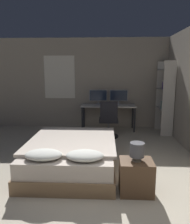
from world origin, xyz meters
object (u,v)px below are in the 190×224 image
at_px(keyboard, 108,106).
at_px(office_chair, 109,122).
at_px(bedside_lamp, 137,150).
at_px(desk, 108,108).
at_px(monitor_left, 98,96).
at_px(monitor_right, 119,96).
at_px(computer_mouse, 118,106).
at_px(nightstand, 136,177).
at_px(bookshelf, 166,95).
at_px(bed, 72,155).

bearing_deg(keyboard, office_chair, -89.79).
bearing_deg(office_chair, bedside_lamp, -82.11).
xyz_separation_m(desk, keyboard, (0.00, -0.18, 0.10)).
distance_m(monitor_left, monitor_right, 0.62).
distance_m(monitor_right, computer_mouse, 0.44).
bearing_deg(nightstand, bedside_lamp, 0.00).
relative_size(bedside_lamp, computer_mouse, 3.80).
xyz_separation_m(nightstand, monitor_left, (-0.68, 3.60, 0.75)).
distance_m(keyboard, office_chair, 0.69).
relative_size(keyboard, bookshelf, 0.17).
bearing_deg(monitor_right, bedside_lamp, -89.07).
bearing_deg(computer_mouse, desk, 145.34).
xyz_separation_m(monitor_left, office_chair, (0.31, -0.97, -0.58)).
bearing_deg(nightstand, bookshelf, 69.06).
distance_m(monitor_left, keyboard, 0.54).
relative_size(bed, monitor_right, 3.55).
relative_size(nightstand, desk, 0.31).
bearing_deg(office_chair, monitor_right, 72.46).
relative_size(bed, computer_mouse, 27.34).
bearing_deg(computer_mouse, keyboard, 180.00).
xyz_separation_m(monitor_left, keyboard, (0.31, -0.36, -0.24)).
bearing_deg(computer_mouse, monitor_left, 147.39).
height_order(nightstand, desk, desk).
xyz_separation_m(keyboard, bookshelf, (1.57, -0.11, 0.33)).
bearing_deg(bedside_lamp, desk, 96.13).
height_order(keyboard, computer_mouse, computer_mouse).
bearing_deg(nightstand, desk, 96.13).
distance_m(bed, bedside_lamp, 1.33).
height_order(bed, nightstand, bed).
bearing_deg(bookshelf, nightstand, -110.94).
bearing_deg(bedside_lamp, bed, 144.97).
bearing_deg(monitor_right, bookshelf, -20.51).
xyz_separation_m(nightstand, bedside_lamp, (0.00, 0.00, 0.40)).
distance_m(desk, monitor_right, 0.50).
distance_m(monitor_left, computer_mouse, 0.72).
bearing_deg(nightstand, office_chair, 97.89).
bearing_deg(computer_mouse, office_chair, -113.17).
bearing_deg(monitor_right, computer_mouse, -97.40).
distance_m(bedside_lamp, monitor_left, 3.68).
distance_m(nightstand, desk, 3.46).
relative_size(bedside_lamp, desk, 0.17).
xyz_separation_m(bedside_lamp, office_chair, (-0.36, 2.63, -0.24)).
bearing_deg(office_chair, desk, 90.16).
xyz_separation_m(bedside_lamp, keyboard, (-0.37, 3.24, 0.10)).
distance_m(nightstand, bookshelf, 3.46).
height_order(bed, office_chair, office_chair).
bearing_deg(desk, bookshelf, -10.37).
height_order(monitor_right, computer_mouse, monitor_right).
relative_size(bed, keyboard, 5.59).
distance_m(bedside_lamp, computer_mouse, 3.24).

